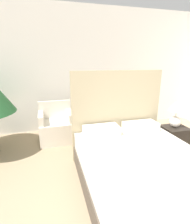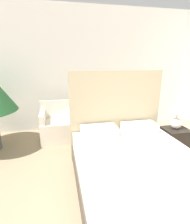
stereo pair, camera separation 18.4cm
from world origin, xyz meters
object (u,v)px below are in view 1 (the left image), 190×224
(armchair_near_window_left, at_px, (56,128))
(table_lamp, at_px, (177,111))
(nightstand, at_px, (174,141))
(armchair_near_window_right, at_px, (98,124))
(side_table, at_px, (79,130))
(bed, at_px, (145,173))

(armchair_near_window_left, relative_size, table_lamp, 1.67)
(nightstand, relative_size, table_lamp, 1.08)
(armchair_near_window_left, xyz_separation_m, armchair_near_window_right, (0.95, 0.00, 0.00))
(armchair_near_window_right, height_order, side_table, armchair_near_window_right)
(bed, xyz_separation_m, armchair_near_window_right, (-0.06, 1.93, -0.03))
(bed, height_order, side_table, bed)
(table_lamp, height_order, side_table, table_lamp)
(bed, relative_size, table_lamp, 4.52)
(bed, relative_size, armchair_near_window_left, 2.70)
(bed, height_order, table_lamp, bed)
(armchair_near_window_right, distance_m, side_table, 0.48)
(bed, xyz_separation_m, table_lamp, (1.03, 0.79, 0.52))
(armchair_near_window_left, distance_m, nightstand, 2.35)
(armchair_near_window_left, bearing_deg, armchair_near_window_right, -1.17)
(bed, relative_size, side_table, 5.17)
(table_lamp, bearing_deg, nightstand, -79.48)
(nightstand, distance_m, table_lamp, 0.56)
(armchair_near_window_right, bearing_deg, armchair_near_window_left, 178.93)
(bed, relative_size, armchair_near_window_right, 2.70)
(bed, height_order, nightstand, bed)
(bed, bearing_deg, side_table, 106.04)
(table_lamp, bearing_deg, bed, -142.40)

